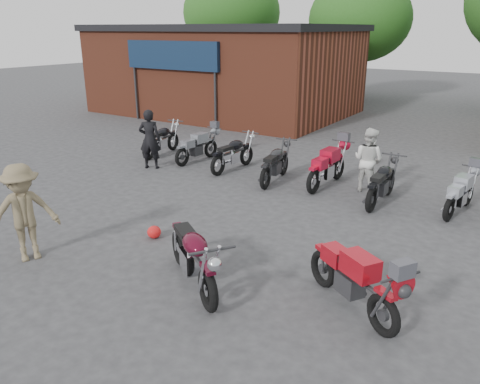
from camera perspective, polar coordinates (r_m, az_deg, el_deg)
The scene contains 17 objects.
ground at distance 8.88m, azimuth -5.27°, elevation -8.30°, with size 90.00×90.00×0.00m, color #353538.
brick_building at distance 24.58m, azimuth -1.77°, elevation 14.42°, with size 12.00×8.00×4.00m, color brown.
tree_0 at distance 33.91m, azimuth -1.02°, elevation 19.34°, with size 6.56×6.56×8.20m, color #1D4813, non-canonical shape.
tree_1 at distance 29.84m, azimuth 14.23°, elevation 18.01°, with size 5.92×5.92×7.40m, color #1D4813, non-canonical shape.
vintage_motorcycle at distance 7.76m, azimuth -5.76°, elevation -7.32°, with size 2.20×0.73×1.28m, color #470819, non-canonical shape.
sportbike at distance 7.35m, azimuth 13.68°, elevation -9.88°, with size 2.03×0.67×1.18m, color #B10E1A, non-canonical shape.
helmet at distance 9.84m, azimuth -10.43°, elevation -4.82°, with size 0.29×0.29×0.27m, color red.
person_dark at distance 14.59m, azimuth -10.94°, elevation 6.33°, with size 0.66×0.44×1.82m, color black.
person_light at distance 12.71m, azimuth 15.36°, elevation 3.78°, with size 0.83×0.64×1.70m, color silver.
person_tan at distance 9.40m, azimuth -24.84°, elevation -2.33°, with size 1.20×0.69×1.85m, color #77674A.
row_bike_0 at distance 16.21m, azimuth -9.54°, elevation 6.49°, with size 1.98×0.65×1.15m, color black, non-canonical shape.
row_bike_1 at distance 15.21m, azimuth -5.21°, elevation 5.72°, with size 1.88×0.62×1.09m, color gray, non-canonical shape.
row_bike_2 at distance 14.22m, azimuth -0.81°, elevation 4.94°, with size 1.97×0.65×1.14m, color black, non-canonical shape.
row_bike_3 at distance 13.15m, azimuth 4.35°, elevation 3.74°, with size 2.01×0.66×1.17m, color black, non-canonical shape.
row_bike_4 at distance 12.94m, azimuth 10.64°, elevation 3.32°, with size 2.11×0.70×1.22m, color red, non-canonical shape.
row_bike_5 at distance 11.98m, azimuth 16.95°, elevation 1.36°, with size 2.01×0.66×1.16m, color black, non-canonical shape.
row_bike_6 at distance 12.00m, azimuth 25.33°, elevation 0.09°, with size 1.84×0.61×1.07m, color #999CA7, non-canonical shape.
Camera 1 is at (4.94, -6.13, 4.11)m, focal length 35.00 mm.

